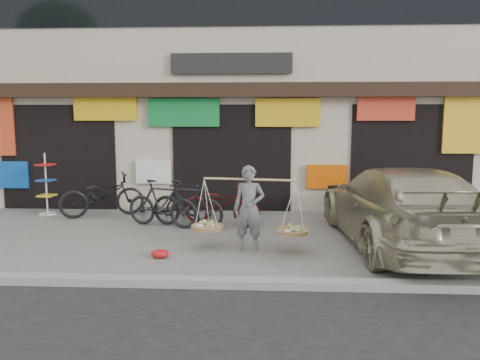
{
  "coord_description": "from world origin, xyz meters",
  "views": [
    {
      "loc": [
        0.81,
        -8.33,
        2.38
      ],
      "look_at": [
        0.34,
        0.9,
        1.14
      ],
      "focal_mm": 35.0,
      "sensor_mm": 36.0,
      "label": 1
    }
  ],
  "objects_px": {
    "street_vendor": "(249,212)",
    "bike_3": "(162,203)",
    "bike_2": "(221,204)",
    "bike_1": "(187,204)",
    "suv": "(399,206)",
    "bike_0": "(102,195)",
    "display_rack": "(46,190)"
  },
  "relations": [
    {
      "from": "street_vendor",
      "to": "display_rack",
      "type": "relative_size",
      "value": 1.37
    },
    {
      "from": "bike_3",
      "to": "display_rack",
      "type": "bearing_deg",
      "value": 88.84
    },
    {
      "from": "street_vendor",
      "to": "bike_0",
      "type": "distance_m",
      "value": 4.56
    },
    {
      "from": "bike_1",
      "to": "bike_2",
      "type": "xyz_separation_m",
      "value": [
        0.73,
        0.21,
        -0.04
      ]
    },
    {
      "from": "suv",
      "to": "bike_0",
      "type": "bearing_deg",
      "value": -22.77
    },
    {
      "from": "bike_1",
      "to": "suv",
      "type": "relative_size",
      "value": 0.33
    },
    {
      "from": "suv",
      "to": "display_rack",
      "type": "bearing_deg",
      "value": -20.38
    },
    {
      "from": "street_vendor",
      "to": "suv",
      "type": "xyz_separation_m",
      "value": [
        2.78,
        0.49,
        0.04
      ]
    },
    {
      "from": "bike_1",
      "to": "display_rack",
      "type": "height_order",
      "value": "display_rack"
    },
    {
      "from": "bike_0",
      "to": "bike_3",
      "type": "relative_size",
      "value": 1.16
    },
    {
      "from": "bike_1",
      "to": "suv",
      "type": "height_order",
      "value": "suv"
    },
    {
      "from": "bike_0",
      "to": "display_rack",
      "type": "relative_size",
      "value": 1.31
    },
    {
      "from": "bike_3",
      "to": "display_rack",
      "type": "distance_m",
      "value": 3.32
    },
    {
      "from": "bike_3",
      "to": "bike_2",
      "type": "bearing_deg",
      "value": -61.95
    },
    {
      "from": "bike_3",
      "to": "display_rack",
      "type": "xyz_separation_m",
      "value": [
        -3.12,
        1.14,
        0.1
      ]
    },
    {
      "from": "suv",
      "to": "display_rack",
      "type": "distance_m",
      "value": 8.21
    },
    {
      "from": "bike_1",
      "to": "bike_3",
      "type": "relative_size",
      "value": 1.0
    },
    {
      "from": "street_vendor",
      "to": "bike_1",
      "type": "height_order",
      "value": "street_vendor"
    },
    {
      "from": "street_vendor",
      "to": "bike_3",
      "type": "bearing_deg",
      "value": 146.35
    },
    {
      "from": "bike_2",
      "to": "suv",
      "type": "distance_m",
      "value": 3.76
    },
    {
      "from": "bike_2",
      "to": "street_vendor",
      "type": "bearing_deg",
      "value": -142.53
    },
    {
      "from": "street_vendor",
      "to": "bike_2",
      "type": "relative_size",
      "value": 1.14
    },
    {
      "from": "street_vendor",
      "to": "bike_2",
      "type": "distance_m",
      "value": 2.08
    },
    {
      "from": "bike_0",
      "to": "bike_1",
      "type": "bearing_deg",
      "value": -138.9
    },
    {
      "from": "street_vendor",
      "to": "suv",
      "type": "height_order",
      "value": "street_vendor"
    },
    {
      "from": "bike_2",
      "to": "suv",
      "type": "xyz_separation_m",
      "value": [
        3.46,
        -1.47,
        0.26
      ]
    },
    {
      "from": "bike_0",
      "to": "suv",
      "type": "relative_size",
      "value": 0.38
    },
    {
      "from": "bike_3",
      "to": "suv",
      "type": "distance_m",
      "value": 4.91
    },
    {
      "from": "bike_3",
      "to": "suv",
      "type": "relative_size",
      "value": 0.33
    },
    {
      "from": "bike_2",
      "to": "display_rack",
      "type": "bearing_deg",
      "value": 96.5
    },
    {
      "from": "street_vendor",
      "to": "bike_3",
      "type": "height_order",
      "value": "street_vendor"
    },
    {
      "from": "bike_0",
      "to": "display_rack",
      "type": "bearing_deg",
      "value": 59.48
    }
  ]
}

